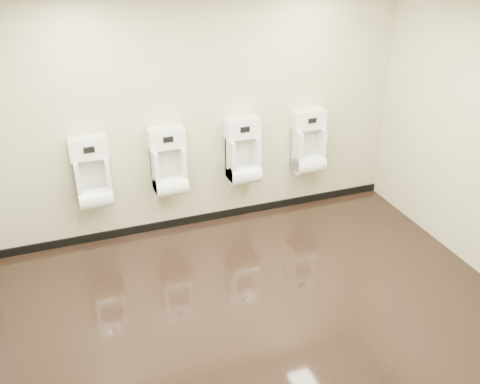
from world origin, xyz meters
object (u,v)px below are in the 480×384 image
object	(u,v)px
urinal_1	(169,167)
urinal_2	(243,156)
urinal_0	(93,178)
urinal_3	(308,146)

from	to	relation	value
urinal_1	urinal_2	size ratio (longest dim) A/B	1.00
urinal_0	urinal_2	size ratio (longest dim) A/B	1.00
urinal_1	urinal_3	size ratio (longest dim) A/B	1.00
urinal_0	urinal_3	world-z (taller)	same
urinal_2	urinal_3	world-z (taller)	same
urinal_0	urinal_1	distance (m)	0.86
urinal_0	urinal_2	bearing A→B (deg)	0.00
urinal_0	urinal_3	distance (m)	2.65
urinal_0	urinal_3	size ratio (longest dim) A/B	1.00
urinal_2	urinal_1	bearing A→B (deg)	180.00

